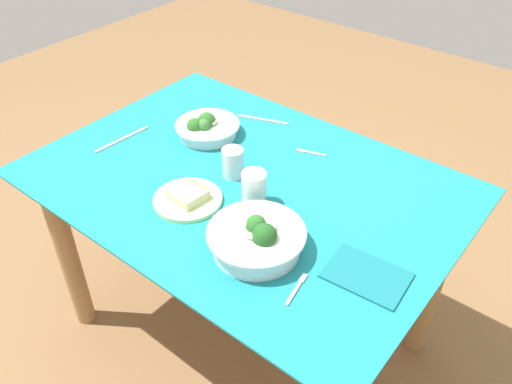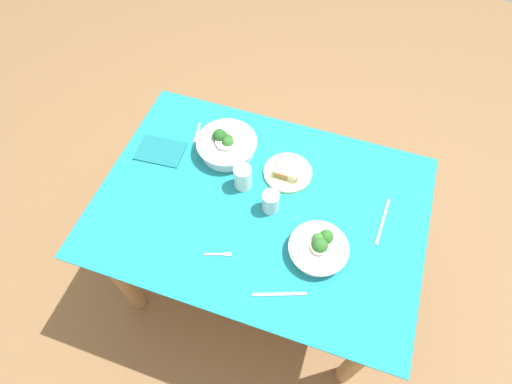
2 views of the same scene
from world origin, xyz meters
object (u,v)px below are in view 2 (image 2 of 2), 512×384
(water_glass_side, at_px, (271,202))
(fork_by_far_bowl, at_px, (220,254))
(water_glass_center, at_px, (243,177))
(table_knife_left, at_px, (279,294))
(bread_side_plate, at_px, (288,172))
(fork_by_near_bowl, at_px, (197,134))
(napkin_folded_upper, at_px, (161,151))
(broccoli_bowl_far, at_px, (227,145))
(table_knife_right, at_px, (383,221))
(broccoli_bowl_near, at_px, (319,248))

(water_glass_side, relative_size, fork_by_far_bowl, 0.95)
(water_glass_center, relative_size, table_knife_left, 0.56)
(water_glass_center, xyz_separation_m, water_glass_side, (0.14, -0.07, -0.01))
(bread_side_plate, height_order, water_glass_center, water_glass_center)
(water_glass_center, distance_m, fork_by_far_bowl, 0.32)
(fork_by_near_bowl, bearing_deg, napkin_folded_upper, -49.12)
(broccoli_bowl_far, xyz_separation_m, bread_side_plate, (0.28, -0.03, -0.03))
(fork_by_far_bowl, distance_m, table_knife_right, 0.63)
(broccoli_bowl_far, relative_size, broccoli_bowl_near, 1.16)
(napkin_folded_upper, bearing_deg, fork_by_near_bowl, 51.67)
(fork_by_far_bowl, relative_size, fork_by_near_bowl, 0.90)
(bread_side_plate, bearing_deg, water_glass_side, -95.66)
(water_glass_center, distance_m, water_glass_side, 0.15)
(bread_side_plate, distance_m, fork_by_near_bowl, 0.44)
(broccoli_bowl_far, distance_m, napkin_folded_upper, 0.28)
(broccoli_bowl_far, distance_m, fork_by_near_bowl, 0.17)
(water_glass_side, distance_m, napkin_folded_upper, 0.54)
(water_glass_center, relative_size, table_knife_right, 0.50)
(water_glass_side, relative_size, table_knife_right, 0.43)
(water_glass_side, bearing_deg, table_knife_right, 10.86)
(broccoli_bowl_far, height_order, fork_by_far_bowl, broccoli_bowl_far)
(water_glass_center, distance_m, table_knife_right, 0.56)
(broccoli_bowl_far, bearing_deg, bread_side_plate, -6.56)
(bread_side_plate, bearing_deg, fork_by_near_bowl, 170.25)
(broccoli_bowl_far, bearing_deg, fork_by_far_bowl, -72.31)
(broccoli_bowl_far, height_order, bread_side_plate, broccoli_bowl_far)
(water_glass_side, relative_size, napkin_folded_upper, 0.47)
(water_glass_center, xyz_separation_m, table_knife_right, (0.56, 0.01, -0.05))
(table_knife_left, bearing_deg, napkin_folded_upper, 126.71)
(napkin_folded_upper, bearing_deg, broccoli_bowl_far, 19.63)
(water_glass_side, height_order, table_knife_left, water_glass_side)
(water_glass_center, bearing_deg, table_knife_right, 1.29)
(broccoli_bowl_far, height_order, napkin_folded_upper, broccoli_bowl_far)
(fork_by_near_bowl, bearing_deg, water_glass_side, 47.94)
(bread_side_plate, bearing_deg, table_knife_right, -13.49)
(broccoli_bowl_far, relative_size, bread_side_plate, 1.27)
(broccoli_bowl_far, relative_size, fork_by_near_bowl, 2.33)
(broccoli_bowl_near, xyz_separation_m, table_knife_right, (0.20, 0.20, -0.03))
(broccoli_bowl_near, height_order, water_glass_side, water_glass_side)
(broccoli_bowl_far, xyz_separation_m, fork_by_far_bowl, (0.14, -0.45, -0.04))
(broccoli_bowl_near, xyz_separation_m, bread_side_plate, (-0.20, 0.29, -0.02))
(broccoli_bowl_far, relative_size, napkin_folded_upper, 1.30)
(water_glass_center, bearing_deg, fork_by_far_bowl, -85.96)
(broccoli_bowl_near, height_order, fork_by_far_bowl, broccoli_bowl_near)
(broccoli_bowl_near, xyz_separation_m, water_glass_side, (-0.22, 0.12, 0.02))
(broccoli_bowl_far, bearing_deg, water_glass_center, -48.99)
(bread_side_plate, relative_size, table_knife_right, 0.93)
(broccoli_bowl_near, relative_size, water_glass_side, 2.36)
(broccoli_bowl_near, xyz_separation_m, water_glass_center, (-0.35, 0.19, 0.02))
(fork_by_near_bowl, xyz_separation_m, table_knife_left, (0.55, -0.57, -0.00))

